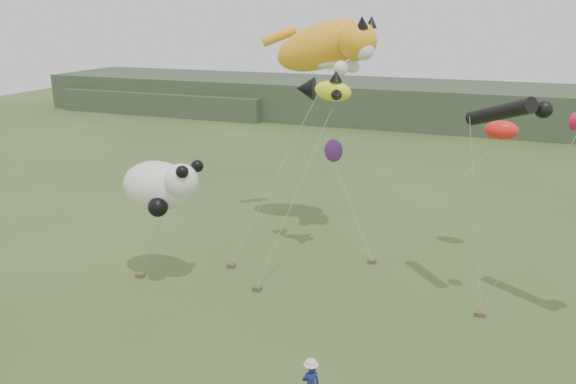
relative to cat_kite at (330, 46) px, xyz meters
The scene contains 7 objects.
ground 14.42m from the cat_kite, 81.16° to the right, with size 120.00×120.00×0.00m, color #385123.
headland 34.86m from the cat_kite, 92.44° to the left, with size 90.00×13.00×4.00m.
sandbag_anchors 10.87m from the cat_kite, 88.37° to the right, with size 14.33×5.23×0.18m.
cat_kite is the anchor object (origin of this frame).
fish_kite 3.40m from the cat_kite, 78.35° to the right, with size 2.65×1.75×1.34m.
panda_kite 10.19m from the cat_kite, 122.77° to the right, with size 3.54×2.29×2.20m.
misc_kites 6.17m from the cat_kite, ahead, with size 8.90×1.43×2.70m.
Camera 1 is at (5.98, -15.05, 10.87)m, focal length 35.00 mm.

